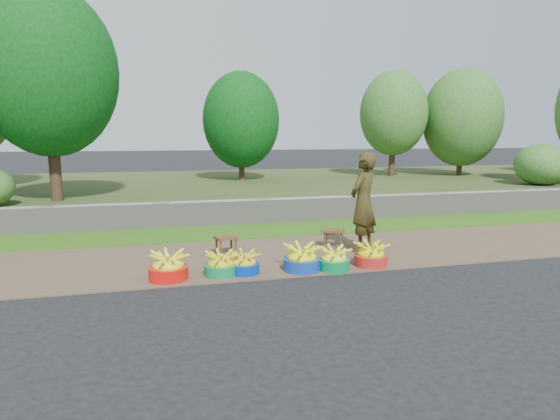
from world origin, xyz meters
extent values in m
plane|color=black|center=(0.00, 0.00, 0.00)|extent=(120.00, 120.00, 0.00)
cube|color=brown|center=(0.00, 1.25, 0.01)|extent=(80.00, 2.50, 0.02)
cube|color=#346715|center=(0.00, 3.25, 0.02)|extent=(80.00, 1.50, 0.04)
cube|color=gray|center=(0.00, 4.10, 0.28)|extent=(80.00, 0.35, 0.55)
cube|color=#3A4820|center=(0.00, 9.00, 0.25)|extent=(80.00, 10.00, 0.50)
cylinder|color=#382719|center=(8.62, 9.22, 1.13)|extent=(0.19, 0.19, 1.26)
ellipsoid|color=#3E752D|center=(8.62, 9.22, 2.61)|extent=(2.85, 2.85, 3.56)
cylinder|color=#382719|center=(6.02, 9.56, 1.26)|extent=(0.22, 0.22, 1.53)
ellipsoid|color=#3E752D|center=(6.02, 9.56, 2.75)|extent=(2.41, 2.41, 3.02)
cylinder|color=#382719|center=(-4.47, 5.39, 1.47)|extent=(0.25, 0.25, 1.94)
ellipsoid|color=#0B4D13|center=(-4.47, 5.39, 3.33)|extent=(2.95, 2.95, 3.69)
cylinder|color=#382719|center=(0.44, 9.38, 1.11)|extent=(0.19, 0.19, 1.21)
ellipsoid|color=#0B4D13|center=(0.44, 9.38, 2.46)|extent=(2.50, 2.50, 3.13)
ellipsoid|color=#3E752D|center=(8.81, 5.54, 1.11)|extent=(1.53, 1.53, 1.22)
cylinder|color=red|center=(-2.15, 0.32, 0.10)|extent=(0.53, 0.53, 0.19)
ellipsoid|color=yellow|center=(-2.15, 0.32, 0.25)|extent=(0.47, 0.47, 0.31)
cylinder|color=#0E7C41|center=(-1.43, 0.34, 0.08)|extent=(0.46, 0.46, 0.17)
ellipsoid|color=yellow|center=(-1.43, 0.34, 0.21)|extent=(0.41, 0.41, 0.26)
cylinder|color=#012FA6|center=(-1.10, 0.35, 0.08)|extent=(0.44, 0.44, 0.16)
ellipsoid|color=gold|center=(-1.10, 0.35, 0.20)|extent=(0.39, 0.39, 0.25)
cylinder|color=#1337A4|center=(-0.27, 0.28, 0.10)|extent=(0.53, 0.53, 0.19)
ellipsoid|color=#F8FF14|center=(-0.27, 0.28, 0.25)|extent=(0.47, 0.47, 0.31)
cylinder|color=#057C3D|center=(0.20, 0.21, 0.08)|extent=(0.47, 0.47, 0.17)
ellipsoid|color=#FAFF2B|center=(0.20, 0.21, 0.22)|extent=(0.41, 0.41, 0.27)
cylinder|color=red|center=(0.81, 0.26, 0.09)|extent=(0.50, 0.50, 0.18)
ellipsoid|color=yellow|center=(0.81, 0.26, 0.23)|extent=(0.44, 0.44, 0.28)
cube|color=brown|center=(-1.20, 1.47, 0.30)|extent=(0.40, 0.34, 0.04)
cylinder|color=brown|center=(-1.30, 1.34, 0.15)|extent=(0.04, 0.04, 0.26)
cylinder|color=brown|center=(-1.05, 1.41, 0.15)|extent=(0.04, 0.04, 0.26)
cylinder|color=brown|center=(-1.35, 1.52, 0.15)|extent=(0.04, 0.04, 0.26)
cylinder|color=brown|center=(-1.10, 1.59, 0.15)|extent=(0.04, 0.04, 0.26)
cube|color=brown|center=(0.68, 1.49, 0.32)|extent=(0.44, 0.40, 0.04)
cylinder|color=brown|center=(0.52, 1.46, 0.16)|extent=(0.04, 0.04, 0.28)
cylinder|color=brown|center=(0.77, 1.35, 0.16)|extent=(0.04, 0.04, 0.28)
cylinder|color=brown|center=(0.60, 1.64, 0.16)|extent=(0.04, 0.04, 0.28)
cylinder|color=brown|center=(0.85, 1.52, 0.16)|extent=(0.04, 0.04, 0.28)
imported|color=black|center=(1.07, 1.14, 0.85)|extent=(0.72, 0.69, 1.67)
camera|label=1|loc=(-2.21, -6.00, 1.95)|focal=30.00mm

